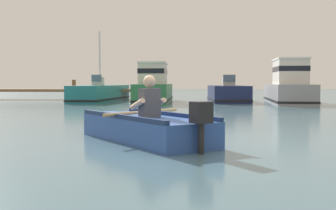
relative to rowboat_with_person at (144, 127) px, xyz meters
name	(u,v)px	position (x,y,z in m)	size (l,w,h in m)	color
ground_plane	(179,138)	(0.63, 0.36, -0.25)	(120.00, 120.00, 0.00)	slate
wooden_dock	(71,90)	(-6.49, 18.05, 0.31)	(11.35, 1.64, 1.21)	brown
rowboat_with_person	(144,127)	(0.00, 0.00, 0.00)	(2.74, 3.31, 1.19)	#2D519E
moored_boat_teal	(101,94)	(-4.19, 15.90, 0.17)	(2.25, 6.83, 3.84)	#1E727A
moored_boat_green	(154,88)	(-1.12, 14.61, 0.52)	(1.68, 6.04, 2.08)	#287042
moored_boat_navy	(228,94)	(2.79, 15.50, 0.17)	(2.05, 4.87, 1.45)	#19234C
moored_boat_grey	(289,87)	(5.74, 14.25, 0.57)	(2.27, 6.53, 2.23)	gray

